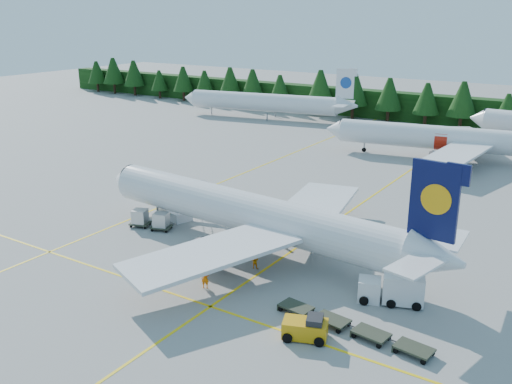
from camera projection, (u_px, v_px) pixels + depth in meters
The scene contains 16 objects.
ground at pixel (199, 263), 53.84m from camera, with size 320.00×320.00×0.00m, color gray.
taxi_stripe_a at pixel (210, 187), 77.08m from camera, with size 0.25×120.00×0.01m, color yellow.
taxi_stripe_b at pixel (346, 214), 66.70m from camera, with size 0.25×120.00×0.01m, color yellow.
taxi_stripe_cross at pixel (155, 288), 49.04m from camera, with size 80.00×0.25×0.01m, color yellow.
treeline_hedge at pixel (444, 110), 118.44m from camera, with size 220.00×4.00×6.00m, color black.
airliner_navy at pixel (241, 212), 57.05m from camera, with size 40.77×33.43×11.85m.
airliner_red at pixel (438, 138), 90.97m from camera, with size 38.18×31.16×11.18m.
airliner_far_left at pixel (258, 102), 125.62m from camera, with size 39.15×10.60×11.48m.
airstairs at pixel (178, 211), 65.52m from camera, with size 4.50×6.10×3.64m.
service_truck at pixel (391, 289), 46.24m from camera, with size 5.53×3.55×2.51m.
baggage_tug at pixel (306, 328), 41.26m from camera, with size 3.61×2.72×1.72m.
dolly_train at pixel (351, 326), 42.18m from camera, with size 12.47×2.58×0.15m.
uld_pair at pixel (151, 219), 62.15m from camera, with size 5.24×2.70×1.63m.
crew_a at pixel (205, 278), 48.75m from camera, with size 0.67×0.44×1.84m, color orange.
crew_b at pixel (255, 261), 52.54m from camera, with size 0.75×0.59×1.55m, color orange.
crew_c at pixel (230, 251), 54.57m from camera, with size 0.64×0.43×1.55m, color #EE3805.
Camera 1 is at (31.38, -38.34, 22.76)m, focal length 40.00 mm.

